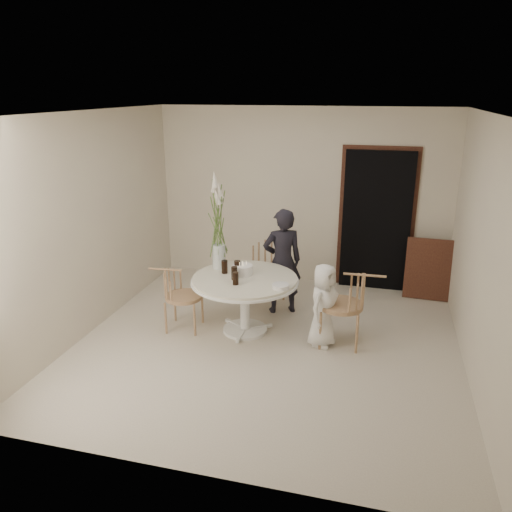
% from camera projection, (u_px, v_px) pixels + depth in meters
% --- Properties ---
extents(ground, '(4.50, 4.50, 0.00)m').
position_uv_depth(ground, '(267.00, 343.00, 6.06)').
color(ground, beige).
rests_on(ground, ground).
extents(room_shell, '(4.50, 4.50, 4.50)m').
position_uv_depth(room_shell, '(268.00, 213.00, 5.54)').
color(room_shell, white).
rests_on(room_shell, ground).
extents(doorway, '(1.00, 0.10, 2.10)m').
position_uv_depth(doorway, '(376.00, 221.00, 7.46)').
color(doorway, black).
rests_on(doorway, ground).
extents(door_trim, '(1.12, 0.03, 2.22)m').
position_uv_depth(door_trim, '(377.00, 217.00, 7.47)').
color(door_trim, '#56311D').
rests_on(door_trim, ground).
extents(table, '(1.33, 1.33, 0.73)m').
position_uv_depth(table, '(245.00, 286.00, 6.17)').
color(table, white).
rests_on(table, ground).
extents(picture_frame, '(0.68, 0.23, 0.89)m').
position_uv_depth(picture_frame, '(429.00, 269.00, 7.24)').
color(picture_frame, '#56311D').
rests_on(picture_frame, ground).
extents(chair_far, '(0.55, 0.59, 0.91)m').
position_uv_depth(chair_far, '(269.00, 262.00, 7.12)').
color(chair_far, tan).
rests_on(chair_far, ground).
extents(chair_right, '(0.57, 0.53, 0.92)m').
position_uv_depth(chair_right, '(352.00, 298.00, 5.86)').
color(chair_right, tan).
rests_on(chair_right, ground).
extents(chair_left, '(0.51, 0.48, 0.81)m').
position_uv_depth(chair_left, '(175.00, 290.00, 6.30)').
color(chair_left, tan).
rests_on(chair_left, ground).
extents(girl, '(0.63, 0.54, 1.46)m').
position_uv_depth(girl, '(282.00, 261.00, 6.71)').
color(girl, black).
rests_on(girl, ground).
extents(boy, '(0.48, 0.58, 1.02)m').
position_uv_depth(boy, '(323.00, 305.00, 5.88)').
color(boy, white).
rests_on(boy, ground).
extents(birthday_cake, '(0.25, 0.25, 0.17)m').
position_uv_depth(birthday_cake, '(243.00, 270.00, 6.22)').
color(birthday_cake, white).
rests_on(birthday_cake, table).
extents(cola_tumbler_a, '(0.10, 0.10, 0.16)m').
position_uv_depth(cola_tumbler_a, '(234.00, 273.00, 6.04)').
color(cola_tumbler_a, black).
rests_on(cola_tumbler_a, table).
extents(cola_tumbler_b, '(0.10, 0.10, 0.15)m').
position_uv_depth(cola_tumbler_b, '(236.00, 278.00, 5.89)').
color(cola_tumbler_b, black).
rests_on(cola_tumbler_b, table).
extents(cola_tumbler_c, '(0.09, 0.09, 0.17)m').
position_uv_depth(cola_tumbler_c, '(225.00, 267.00, 6.26)').
color(cola_tumbler_c, black).
rests_on(cola_tumbler_c, table).
extents(cola_tumbler_d, '(0.09, 0.09, 0.17)m').
position_uv_depth(cola_tumbler_d, '(237.00, 267.00, 6.23)').
color(cola_tumbler_d, black).
rests_on(cola_tumbler_d, table).
extents(plate_stack, '(0.20, 0.20, 0.05)m').
position_uv_depth(plate_stack, '(281.00, 286.00, 5.80)').
color(plate_stack, white).
rests_on(plate_stack, table).
extents(flower_vase, '(0.17, 0.17, 1.26)m').
position_uv_depth(flower_vase, '(218.00, 226.00, 6.29)').
color(flower_vase, silver).
rests_on(flower_vase, table).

